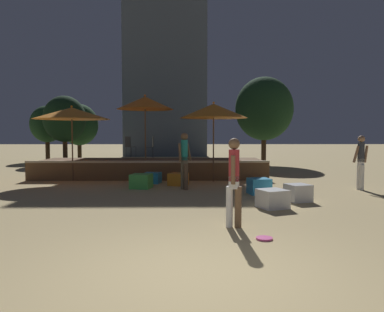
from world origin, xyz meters
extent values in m
plane|color=tan|center=(0.00, 0.00, 0.00)|extent=(120.00, 120.00, 0.00)
cube|color=brown|center=(-1.64, 11.05, 0.34)|extent=(9.22, 3.11, 0.68)
cube|color=#CCB793|center=(-1.64, 9.53, 0.72)|extent=(9.22, 0.12, 0.08)
cylinder|color=brown|center=(-4.46, 9.50, 1.16)|extent=(0.05, 0.05, 2.32)
cone|color=orange|center=(-4.46, 9.50, 2.53)|extent=(2.83, 2.83, 0.44)
sphere|color=orange|center=(-4.46, 9.50, 2.79)|extent=(0.08, 0.08, 0.08)
cylinder|color=brown|center=(0.83, 9.26, 1.18)|extent=(0.05, 0.05, 2.35)
cone|color=orange|center=(0.83, 9.26, 2.62)|extent=(2.50, 2.50, 0.53)
sphere|color=orange|center=(0.83, 9.26, 2.92)|extent=(0.08, 0.08, 0.08)
cylinder|color=brown|center=(-1.73, 9.54, 1.34)|extent=(0.05, 0.05, 2.69)
cone|color=orange|center=(-1.73, 9.54, 2.93)|extent=(2.12, 2.12, 0.48)
sphere|color=orange|center=(-1.73, 9.54, 3.21)|extent=(0.08, 0.08, 0.08)
cube|color=orange|center=(-0.46, 8.23, 0.21)|extent=(0.74, 0.74, 0.42)
cube|color=#2D9EDB|center=(1.97, 6.31, 0.23)|extent=(0.68, 0.68, 0.46)
cube|color=#4CC651|center=(-1.65, 7.55, 0.23)|extent=(0.74, 0.74, 0.46)
cube|color=white|center=(2.76, 5.12, 0.22)|extent=(0.70, 0.70, 0.45)
cube|color=white|center=(1.89, 4.25, 0.22)|extent=(0.79, 0.79, 0.44)
cube|color=#2D9EDB|center=(-1.39, 8.78, 0.19)|extent=(0.65, 0.65, 0.38)
cylinder|color=#72664C|center=(-0.29, 7.31, 0.42)|extent=(0.13, 0.13, 0.84)
cylinder|color=brown|center=(-0.18, 7.16, 0.42)|extent=(0.13, 0.13, 0.84)
cylinder|color=#72664C|center=(-0.24, 7.24, 0.92)|extent=(0.22, 0.22, 0.24)
cylinder|color=teal|center=(-0.24, 7.24, 1.26)|extent=(0.22, 0.22, 0.64)
cylinder|color=brown|center=(-0.38, 7.13, 1.19)|extent=(0.14, 0.13, 0.57)
cylinder|color=brown|center=(-0.10, 7.34, 1.19)|extent=(0.22, 0.20, 0.57)
sphere|color=brown|center=(-0.24, 7.24, 1.69)|extent=(0.23, 0.23, 0.23)
cylinder|color=brown|center=(0.82, 2.38, 0.39)|extent=(0.13, 0.13, 0.78)
cylinder|color=white|center=(0.66, 2.42, 0.39)|extent=(0.13, 0.13, 0.78)
cylinder|color=white|center=(0.74, 2.40, 0.86)|extent=(0.20, 0.20, 0.24)
cylinder|color=#B22D33|center=(0.74, 2.40, 1.18)|extent=(0.20, 0.20, 0.60)
cylinder|color=brown|center=(0.77, 2.56, 1.11)|extent=(0.10, 0.11, 0.53)
cylinder|color=brown|center=(0.70, 2.24, 1.11)|extent=(0.10, 0.13, 0.53)
sphere|color=brown|center=(0.74, 2.40, 1.58)|extent=(0.21, 0.21, 0.21)
cylinder|color=white|center=(5.33, 7.22, 0.40)|extent=(0.13, 0.13, 0.79)
cylinder|color=white|center=(5.35, 7.05, 0.40)|extent=(0.13, 0.13, 0.79)
cylinder|color=white|center=(5.34, 7.13, 0.87)|extent=(0.20, 0.20, 0.24)
cylinder|color=#333842|center=(5.34, 7.13, 1.20)|extent=(0.20, 0.20, 0.61)
cylinder|color=#997051|center=(5.18, 7.11, 1.13)|extent=(0.23, 0.11, 0.54)
cylinder|color=#997051|center=(5.51, 7.16, 1.13)|extent=(0.16, 0.10, 0.55)
sphere|color=#997051|center=(5.34, 7.13, 1.61)|extent=(0.22, 0.22, 0.22)
cylinder|color=#2D3338|center=(-2.41, 11.89, 0.98)|extent=(0.02, 0.02, 0.45)
cylinder|color=#2D3338|center=(-2.64, 12.08, 0.98)|extent=(0.02, 0.02, 0.45)
cylinder|color=#2D3338|center=(-2.61, 11.66, 0.98)|extent=(0.02, 0.02, 0.45)
cylinder|color=#2D3338|center=(-2.84, 11.86, 0.98)|extent=(0.02, 0.02, 0.45)
cylinder|color=#2D3338|center=(-2.62, 11.87, 1.21)|extent=(0.40, 0.40, 0.02)
cube|color=#2D3338|center=(-2.74, 11.74, 1.43)|extent=(0.29, 0.26, 0.45)
cylinder|color=#2D3338|center=(-1.97, 11.63, 0.98)|extent=(0.02, 0.02, 0.45)
cylinder|color=#2D3338|center=(-1.90, 11.34, 0.98)|extent=(0.02, 0.02, 0.45)
cylinder|color=#2D3338|center=(-1.67, 11.70, 0.98)|extent=(0.02, 0.02, 0.45)
cylinder|color=#2D3338|center=(-1.61, 11.40, 0.98)|extent=(0.02, 0.02, 0.45)
cylinder|color=#2D3338|center=(-1.79, 11.52, 1.21)|extent=(0.40, 0.40, 0.02)
cube|color=#2D3338|center=(-1.62, 11.55, 1.43)|extent=(0.11, 0.36, 0.45)
cylinder|color=#E54C99|center=(1.15, 1.58, 0.02)|extent=(0.28, 0.28, 0.03)
cylinder|color=#3D2B1C|center=(-7.59, 18.25, 0.77)|extent=(0.28, 0.28, 1.54)
ellipsoid|color=black|center=(-7.59, 18.25, 2.68)|extent=(2.54, 2.54, 2.79)
cylinder|color=#3D2B1C|center=(-7.67, 21.55, 0.62)|extent=(0.28, 0.28, 1.24)
ellipsoid|color=#1E4223|center=(-7.67, 21.55, 2.41)|extent=(2.60, 2.60, 2.86)
cylinder|color=#3D2B1C|center=(4.28, 17.02, 0.87)|extent=(0.28, 0.28, 1.73)
ellipsoid|color=#19381E|center=(4.28, 17.02, 3.22)|extent=(3.31, 3.31, 3.64)
cylinder|color=#3D2B1C|center=(-9.35, 20.11, 0.72)|extent=(0.28, 0.28, 1.44)
ellipsoid|color=#19381E|center=(-9.35, 20.11, 2.42)|extent=(2.18, 2.18, 2.40)
cube|color=#4C5666|center=(-1.89, 26.59, 7.95)|extent=(6.53, 4.47, 15.90)
camera|label=1|loc=(-0.13, -4.57, 1.76)|focal=35.00mm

